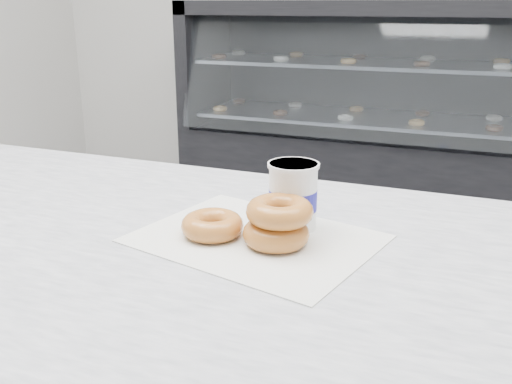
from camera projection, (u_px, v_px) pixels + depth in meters
display_case at (384, 133)px, 3.42m from camera, size 2.40×0.74×1.25m
wax_paper at (256, 239)px, 0.85m from camera, size 0.39×0.33×0.00m
donut_single at (212, 225)px, 0.86m from camera, size 0.10×0.10×0.03m
donut_stack at (278, 222)px, 0.82m from camera, size 0.12×0.12×0.07m
coffee_cup at (293, 196)px, 0.88m from camera, size 0.08×0.08×0.11m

